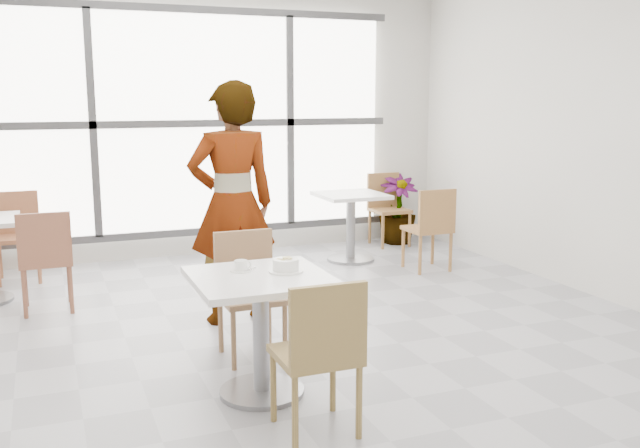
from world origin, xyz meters
name	(u,v)px	position (x,y,z in m)	size (l,w,h in m)	color
floor	(304,357)	(0.00, 0.00, 0.00)	(7.00, 7.00, 0.00)	#9E9EA5
wall_back	(195,123)	(0.00, 3.50, 1.50)	(6.00, 6.00, 0.00)	silver
window	(196,123)	(0.00, 3.44, 1.50)	(4.60, 0.07, 2.52)	white
main_table	(261,312)	(-0.46, -0.48, 0.52)	(0.80, 0.80, 0.75)	white
chair_near	(321,348)	(-0.32, -1.12, 0.50)	(0.42, 0.42, 0.87)	olive
chair_far	(248,285)	(-0.34, 0.21, 0.50)	(0.42, 0.42, 0.87)	#9B714D
oatmeal_bowl	(286,265)	(-0.29, -0.46, 0.79)	(0.21, 0.21, 0.10)	white
coffee_cup	(241,266)	(-0.53, -0.34, 0.78)	(0.16, 0.13, 0.07)	white
person	(232,204)	(-0.24, 0.97, 0.96)	(0.70, 0.46, 1.92)	black
bg_table_right	(351,217)	(1.50, 2.56, 0.49)	(0.70, 0.70, 0.75)	white
bg_chair_left_near	(45,255)	(-1.65, 1.75, 0.50)	(0.42, 0.42, 0.87)	brown
bg_chair_left_far	(17,230)	(-1.89, 3.04, 0.50)	(0.42, 0.42, 0.87)	#9D5D3D
bg_chair_right_near	(431,224)	(2.08, 1.80, 0.50)	(0.42, 0.42, 0.87)	#A06D3D
bg_chair_right_far	(387,204)	(2.27, 3.20, 0.50)	(0.42, 0.42, 0.87)	olive
plant_right	(398,209)	(2.42, 3.20, 0.43)	(0.48, 0.48, 0.85)	#4C864A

